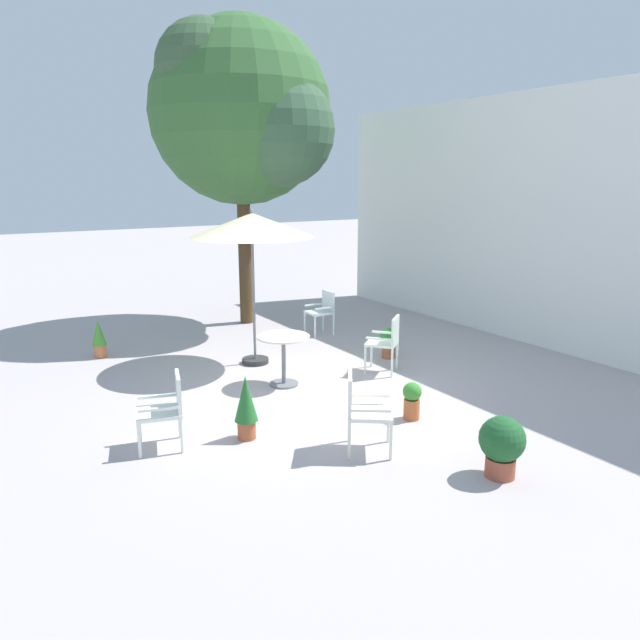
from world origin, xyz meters
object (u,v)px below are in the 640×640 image
object	(u,v)px
patio_chair_3	(387,340)
potted_plant_0	(502,444)
patio_chair_2	(362,407)
potted_plant_3	(389,341)
patio_umbrella_0	(252,227)
potted_plant_1	(412,399)
potted_plant_4	(246,405)
cafe_table_0	(284,351)
patio_chair_1	(323,309)
shade_tree	(244,112)
potted_plant_2	(99,337)
patio_chair_0	(166,406)

from	to	relation	value
patio_chair_3	potted_plant_0	size ratio (longest dim) A/B	1.40
patio_chair_2	potted_plant_3	bearing A→B (deg)	136.77
patio_chair_2	patio_umbrella_0	bearing A→B (deg)	173.16
potted_plant_1	potted_plant_4	distance (m)	2.12
patio_chair_2	potted_plant_0	size ratio (longest dim) A/B	1.38
cafe_table_0	patio_chair_1	xyz separation A→B (m)	(-2.23, 2.09, -0.03)
patio_chair_2	potted_plant_3	world-z (taller)	patio_chair_2
patio_umbrella_0	patio_chair_2	size ratio (longest dim) A/B	2.81
shade_tree	patio_chair_2	xyz separation A→B (m)	(6.23, -1.59, -3.75)
potted_plant_2	patio_chair_0	bearing A→B (deg)	-1.99
potted_plant_1	potted_plant_4	world-z (taller)	potted_plant_4
patio_umbrella_0	patio_chair_3	xyz separation A→B (m)	(1.54, 1.53, -1.71)
cafe_table_0	potted_plant_4	xyz separation A→B (m)	(1.42, -1.28, -0.11)
shade_tree	potted_plant_4	distance (m)	7.00
potted_plant_1	patio_chair_1	bearing A→B (deg)	162.45
patio_chair_0	cafe_table_0	bearing A→B (deg)	118.25
shade_tree	potted_plant_0	distance (m)	8.47
patio_chair_1	potted_plant_4	size ratio (longest dim) A/B	1.09
patio_umbrella_0	potted_plant_2	bearing A→B (deg)	-129.39
patio_chair_0	potted_plant_2	size ratio (longest dim) A/B	1.29
potted_plant_1	potted_plant_4	bearing A→B (deg)	-106.02
shade_tree	potted_plant_4	world-z (taller)	shade_tree
potted_plant_4	patio_chair_1	bearing A→B (deg)	137.29
potted_plant_0	potted_plant_3	size ratio (longest dim) A/B	1.23
cafe_table_0	patio_chair_3	bearing A→B (deg)	78.14
potted_plant_4	potted_plant_1	bearing A→B (deg)	73.98
shade_tree	patio_chair_0	xyz separation A→B (m)	(4.98, -3.41, -3.78)
shade_tree	patio_chair_0	distance (m)	7.12
patio_umbrella_0	potted_plant_0	xyz separation A→B (m)	(4.84, 0.42, -1.89)
potted_plant_4	patio_umbrella_0	bearing A→B (deg)	151.98
cafe_table_0	patio_chair_0	bearing A→B (deg)	-61.75
patio_chair_0	patio_chair_2	world-z (taller)	patio_chair_2
patio_chair_0	potted_plant_2	world-z (taller)	patio_chair_0
potted_plant_3	potted_plant_1	bearing A→B (deg)	-32.19
patio_chair_3	potted_plant_0	world-z (taller)	patio_chair_3
patio_chair_0	potted_plant_0	size ratio (longest dim) A/B	1.32
cafe_table_0	patio_chair_1	bearing A→B (deg)	136.85
cafe_table_0	potted_plant_3	xyz separation A→B (m)	(-0.25, 2.17, -0.23)
potted_plant_1	shade_tree	bearing A→B (deg)	174.85
potted_plant_0	shade_tree	bearing A→B (deg)	174.30
patio_chair_1	patio_chair_2	distance (m)	5.21
potted_plant_0	potted_plant_1	size ratio (longest dim) A/B	1.33
potted_plant_0	potted_plant_1	xyz separation A→B (m)	(-1.64, 0.22, -0.10)
patio_umbrella_0	patio_chair_2	world-z (taller)	patio_umbrella_0
patio_chair_3	patio_chair_0	bearing A→B (deg)	-78.07
patio_umbrella_0	potted_plant_1	size ratio (longest dim) A/B	5.17
patio_chair_0	potted_plant_0	bearing A→B (deg)	46.84
cafe_table_0	patio_chair_3	distance (m)	1.69
patio_chair_1	potted_plant_4	bearing A→B (deg)	-42.71
shade_tree	patio_chair_3	distance (m)	5.62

